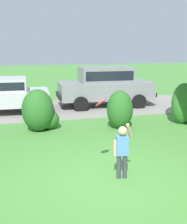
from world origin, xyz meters
The scene contains 9 objects.
ground_plane centered at (0.00, 0.00, 0.00)m, with size 80.00×80.00×0.00m, color #478438.
driveway_strip centered at (0.00, 7.84, 0.01)m, with size 28.00×4.40×0.02m, color gray.
shrub_centre_left centered at (-1.19, 4.48, 0.67)m, with size 1.31×1.19×1.47m.
shrub_centre centered at (1.61, 4.02, 0.69)m, with size 0.94×0.96×1.38m.
shrub_centre_right centered at (4.18, 4.03, 0.73)m, with size 0.92×0.76×1.56m.
parked_sedan centered at (-2.56, 7.59, 0.85)m, with size 4.46×2.21×1.56m.
parked_suv centered at (2.28, 7.96, 1.08)m, with size 4.76×2.22×1.92m.
child_thrower centered at (0.25, 0.12, 0.72)m, with size 0.47×0.24×1.29m.
frisbee centered at (-0.17, 0.40, 1.71)m, with size 0.31×0.27×0.26m.
Camera 1 is at (-1.95, -5.66, 2.93)m, focal length 47.02 mm.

